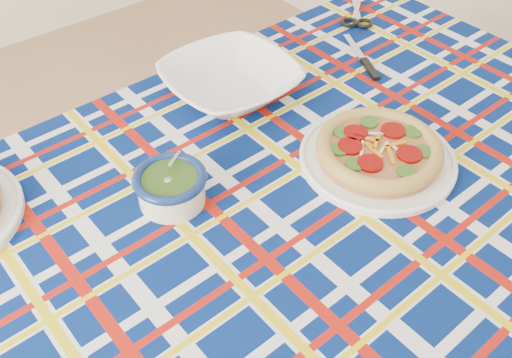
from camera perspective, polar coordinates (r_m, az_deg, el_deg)
floor at (r=1.94m, az=-14.95°, el=-16.12°), size 4.00×4.00×0.00m
dining_table at (r=1.21m, az=3.39°, el=-4.52°), size 1.75×1.12×0.81m
tablecloth at (r=1.19m, az=3.45°, el=-3.67°), size 1.79×1.16×0.11m
main_focaccia_plate at (r=1.23m, az=12.19°, el=2.88°), size 0.40×0.40×0.07m
pesto_bowl at (r=1.12m, az=-8.54°, el=-0.60°), size 0.16×0.16×0.09m
serving_bowl at (r=1.40m, az=-2.59°, el=9.72°), size 0.32×0.32×0.08m
table_knife at (r=1.62m, az=9.92°, el=12.80°), size 0.13×0.23×0.01m
kitchen_scissors at (r=1.81m, az=10.04°, el=16.35°), size 0.22×0.22×0.02m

